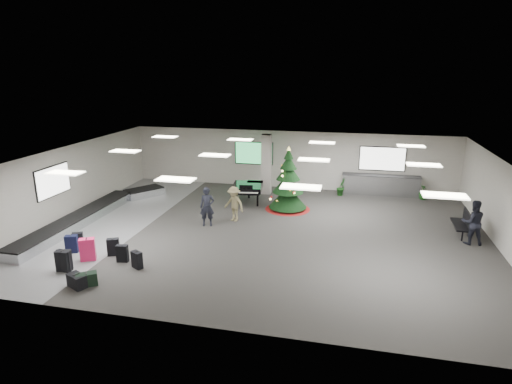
% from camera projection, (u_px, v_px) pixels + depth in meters
% --- Properties ---
extents(ground, '(18.00, 18.00, 0.00)m').
position_uv_depth(ground, '(263.00, 232.00, 17.76)').
color(ground, '#34322F').
rests_on(ground, ground).
extents(room_envelope, '(18.02, 14.02, 3.21)m').
position_uv_depth(room_envelope, '(257.00, 173.00, 17.82)').
color(room_envelope, beige).
rests_on(room_envelope, ground).
extents(baggage_carousel, '(2.28, 9.71, 0.43)m').
position_uv_depth(baggage_carousel, '(93.00, 214.00, 19.30)').
color(baggage_carousel, silver).
rests_on(baggage_carousel, ground).
extents(service_counter, '(4.05, 0.65, 1.08)m').
position_uv_depth(service_counter, '(380.00, 185.00, 22.76)').
color(service_counter, silver).
rests_on(service_counter, ground).
extents(suitcase_0, '(0.48, 0.29, 0.74)m').
position_uv_depth(suitcase_0, '(64.00, 261.00, 14.24)').
color(suitcase_0, black).
rests_on(suitcase_0, ground).
extents(suitcase_1, '(0.42, 0.27, 0.63)m').
position_uv_depth(suitcase_1, '(122.00, 253.00, 14.94)').
color(suitcase_1, black).
rests_on(suitcase_1, ground).
extents(pink_suitcase, '(0.59, 0.50, 0.83)m').
position_uv_depth(pink_suitcase, '(88.00, 250.00, 15.02)').
color(pink_suitcase, '#FF2162').
rests_on(pink_suitcase, ground).
extents(suitcase_3, '(0.48, 0.39, 0.65)m').
position_uv_depth(suitcase_3, '(113.00, 247.00, 15.46)').
color(suitcase_3, black).
rests_on(suitcase_3, ground).
extents(navy_suitcase, '(0.49, 0.38, 0.68)m').
position_uv_depth(navy_suitcase, '(72.00, 244.00, 15.67)').
color(navy_suitcase, black).
rests_on(navy_suitcase, ground).
extents(suitcase_5, '(0.53, 0.37, 0.74)m').
position_uv_depth(suitcase_5, '(64.00, 261.00, 14.25)').
color(suitcase_5, black).
rests_on(suitcase_5, ground).
extents(green_duffel, '(0.69, 0.62, 0.44)m').
position_uv_depth(green_duffel, '(87.00, 279.00, 13.31)').
color(green_duffel, black).
rests_on(green_duffel, ground).
extents(suitcase_7, '(0.46, 0.39, 0.61)m').
position_uv_depth(suitcase_7, '(137.00, 260.00, 14.47)').
color(suitcase_7, black).
rests_on(suitcase_7, ground).
extents(suitcase_8, '(0.44, 0.37, 0.58)m').
position_uv_depth(suitcase_8, '(78.00, 240.00, 16.19)').
color(suitcase_8, black).
rests_on(suitcase_8, ground).
extents(black_duffel, '(0.73, 0.59, 0.44)m').
position_uv_depth(black_duffel, '(77.00, 281.00, 13.23)').
color(black_duffel, black).
rests_on(black_duffel, ground).
extents(christmas_tree, '(2.16, 2.16, 3.07)m').
position_uv_depth(christmas_tree, '(288.00, 188.00, 20.29)').
color(christmas_tree, maroon).
rests_on(christmas_tree, ground).
extents(grand_piano, '(1.67, 2.04, 1.06)m').
position_uv_depth(grand_piano, '(247.00, 188.00, 21.43)').
color(grand_piano, black).
rests_on(grand_piano, ground).
extents(bench, '(0.60, 1.60, 1.00)m').
position_uv_depth(bench, '(463.00, 222.00, 17.22)').
color(bench, black).
rests_on(bench, ground).
extents(traveler_a, '(0.70, 0.55, 1.70)m').
position_uv_depth(traveler_a, '(207.00, 207.00, 18.21)').
color(traveler_a, black).
rests_on(traveler_a, ground).
extents(traveler_b, '(1.16, 0.93, 1.56)m').
position_uv_depth(traveler_b, '(234.00, 204.00, 18.82)').
color(traveler_b, '#837851').
rests_on(traveler_b, ground).
extents(traveler_bench, '(0.90, 0.73, 1.76)m').
position_uv_depth(traveler_bench, '(473.00, 222.00, 16.30)').
color(traveler_bench, black).
rests_on(traveler_bench, ground).
extents(potted_plant_left, '(0.57, 0.62, 0.90)m').
position_uv_depth(potted_plant_left, '(341.00, 187.00, 22.69)').
color(potted_plant_left, '#133C13').
rests_on(potted_plant_left, ground).
extents(potted_plant_right, '(0.57, 0.57, 0.76)m').
position_uv_depth(potted_plant_right, '(423.00, 192.00, 22.01)').
color(potted_plant_right, '#133C13').
rests_on(potted_plant_right, ground).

